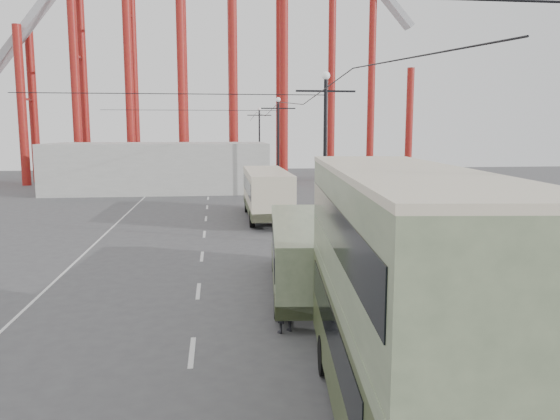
{
  "coord_description": "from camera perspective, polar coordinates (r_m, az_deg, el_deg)",
  "views": [
    {
      "loc": [
        -0.24,
        -10.89,
        6.2
      ],
      "look_at": [
        2.35,
        11.09,
        3.0
      ],
      "focal_mm": 35.0,
      "sensor_mm": 36.0,
      "label": 1
    }
  ],
  "objects": [
    {
      "name": "lamp_post_far",
      "position": [
        51.25,
        -0.18,
        6.53
      ],
      "size": [
        3.2,
        0.44,
        9.32
      ],
      "color": "black",
      "rests_on": "ground"
    },
    {
      "name": "single_decker_cream",
      "position": [
        38.9,
        -1.42,
        1.94
      ],
      "size": [
        2.88,
        11.11,
        3.45
      ],
      "rotation": [
        0.0,
        0.0,
        -0.01
      ],
      "color": "beige",
      "rests_on": "ground"
    },
    {
      "name": "double_decker_bus",
      "position": [
        11.14,
        12.28,
        -8.24
      ],
      "size": [
        3.61,
        10.45,
        5.5
      ],
      "rotation": [
        0.0,
        0.0,
        -0.1
      ],
      "color": "#343E21",
      "rests_on": "ground"
    },
    {
      "name": "single_decker_green",
      "position": [
        21.32,
        2.27,
        -4.38
      ],
      "size": [
        3.12,
        9.88,
        2.75
      ],
      "rotation": [
        0.0,
        0.0,
        -0.09
      ],
      "color": "#697A59",
      "rests_on": "ground"
    },
    {
      "name": "road_markings",
      "position": [
        31.22,
        -7.74,
        -3.29
      ],
      "size": [
        12.52,
        120.0,
        0.01
      ],
      "color": "silver",
      "rests_on": "ground"
    },
    {
      "name": "lamp_post_distant",
      "position": [
        73.14,
        -2.16,
        7.03
      ],
      "size": [
        3.2,
        0.44,
        9.32
      ],
      "color": "black",
      "rests_on": "ground"
    },
    {
      "name": "pedestrian",
      "position": [
        17.09,
        0.46,
        -9.64
      ],
      "size": [
        0.83,
        0.75,
        1.92
      ],
      "primitive_type": "imported",
      "rotation": [
        0.0,
        0.0,
        3.67
      ],
      "color": "black",
      "rests_on": "ground"
    },
    {
      "name": "lamp_post_mid",
      "position": [
        29.52,
        4.72,
        5.24
      ],
      "size": [
        3.2,
        0.44,
        9.32
      ],
      "color": "black",
      "rests_on": "ground"
    },
    {
      "name": "fairground_shed",
      "position": [
        58.3,
        -12.42,
        4.4
      ],
      "size": [
        22.0,
        10.0,
        5.0
      ],
      "primitive_type": "cube",
      "color": "#AFAFA9",
      "rests_on": "ground"
    }
  ]
}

